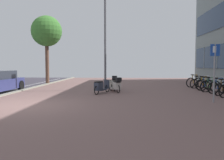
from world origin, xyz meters
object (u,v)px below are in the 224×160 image
Objects in this scene: scooter_far at (115,84)px; lamp_post at (105,38)px; bicycle_rack_05 at (204,84)px; bicycle_rack_04 at (206,85)px; scooter_near at (101,87)px; bicycle_rack_02 at (219,88)px; scooter_mid at (116,85)px; bicycle_rack_07 at (194,82)px; bicycle_rack_01 at (223,89)px; bicycle_rack_03 at (210,86)px; bicycle_rack_06 at (198,83)px; street_tree at (47,32)px; parking_sign at (214,67)px.

lamp_post reaches higher than scooter_far.
bicycle_rack_04 is at bearing -98.49° from bicycle_rack_05.
lamp_post reaches higher than scooter_near.
scooter_mid is at bearing 175.60° from bicycle_rack_02.
bicycle_rack_07 is 7.67m from scooter_near.
bicycle_rack_02 reaches higher than bicycle_rack_01.
bicycle_rack_03 is (-0.11, 1.52, 0.01)m from bicycle_rack_01.
bicycle_rack_02 is at bearing -86.38° from bicycle_rack_06.
bicycle_rack_01 reaches higher than bicycle_rack_04.
scooter_far is (0.77, 1.69, 0.05)m from scooter_near.
street_tree reaches higher than bicycle_rack_06.
bicycle_rack_03 is 0.76m from bicycle_rack_04.
bicycle_rack_06 reaches higher than scooter_near.
scooter_far is (-5.74, -1.64, 0.10)m from bicycle_rack_06.
bicycle_rack_05 is 0.51× the size of parking_sign.
parking_sign reaches higher than bicycle_rack_02.
street_tree reaches higher than bicycle_rack_02.
lamp_post is (-6.41, 0.80, 3.00)m from bicycle_rack_03.
parking_sign reaches higher than bicycle_rack_06.
bicycle_rack_03 reaches higher than bicycle_rack_04.
bicycle_rack_04 reaches higher than scooter_near.
bicycle_rack_07 is 0.79× the size of scooter_mid.
lamp_post is at bearing -173.69° from bicycle_rack_05.
bicycle_rack_03 is at bearing -23.76° from street_tree.
bicycle_rack_01 is 0.74× the size of scooter_mid.
lamp_post is at bearing -39.44° from street_tree.
bicycle_rack_01 is at bearing 59.16° from parking_sign.
bicycle_rack_07 is (-0.03, 3.04, 0.01)m from bicycle_rack_03.
bicycle_rack_05 is at bearing -80.38° from bicycle_rack_06.
bicycle_rack_04 is (0.01, 0.76, -0.01)m from bicycle_rack_03.
bicycle_rack_05 is (-0.06, 2.28, -0.01)m from bicycle_rack_02.
bicycle_rack_04 is at bearing -0.34° from lamp_post.
bicycle_rack_03 is 1.03× the size of bicycle_rack_04.
bicycle_rack_07 is 0.81× the size of scooter_far.
scooter_far reaches higher than bicycle_rack_01.
bicycle_rack_01 reaches higher than scooter_near.
lamp_post is at bearing 172.91° from bicycle_rack_03.
lamp_post reaches higher than scooter_mid.
scooter_mid is 3.22m from lamp_post.
parking_sign reaches higher than scooter_far.
scooter_mid is (-5.67, -2.59, 0.08)m from bicycle_rack_06.
bicycle_rack_03 is 7.12m from lamp_post.
scooter_far is 6.45m from parking_sign.
parking_sign reaches higher than bicycle_rack_07.
bicycle_rack_07 is at bearing 22.72° from scooter_far.
street_tree reaches higher than bicycle_rack_05.
scooter_far is (-5.87, -0.88, 0.10)m from bicycle_rack_05.
street_tree is at bearing 166.19° from bicycle_rack_06.
street_tree reaches higher than scooter_near.
parking_sign reaches higher than bicycle_rack_05.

